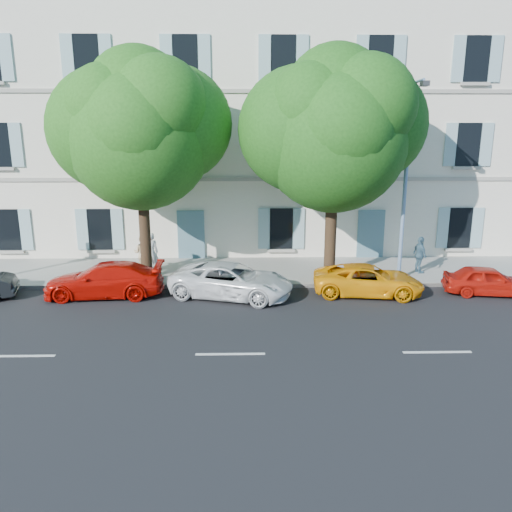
{
  "coord_description": "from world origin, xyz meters",
  "views": [
    {
      "loc": [
        0.46,
        -17.22,
        6.24
      ],
      "look_at": [
        0.87,
        2.0,
        1.4
      ],
      "focal_mm": 35.0,
      "sensor_mm": 36.0,
      "label": 1
    }
  ],
  "objects_px": {
    "car_yellow_supercar": "(368,280)",
    "car_white_coupe": "(232,281)",
    "tree_right": "(334,139)",
    "pedestrian_b": "(143,253)",
    "car_red_coupe": "(104,280)",
    "street_lamp": "(407,172)",
    "car_red_hatchback": "(488,281)",
    "pedestrian_a": "(151,253)",
    "pedestrian_c": "(420,255)",
    "tree_left": "(140,138)"
  },
  "relations": [
    {
      "from": "tree_right",
      "to": "pedestrian_b",
      "type": "bearing_deg",
      "value": 169.84
    },
    {
      "from": "tree_left",
      "to": "pedestrian_a",
      "type": "xyz_separation_m",
      "value": [
        0.06,
        0.75,
        -4.92
      ]
    },
    {
      "from": "car_white_coupe",
      "to": "street_lamp",
      "type": "relative_size",
      "value": 0.59
    },
    {
      "from": "street_lamp",
      "to": "car_yellow_supercar",
      "type": "bearing_deg",
      "value": -140.29
    },
    {
      "from": "tree_left",
      "to": "pedestrian_a",
      "type": "relative_size",
      "value": 5.0
    },
    {
      "from": "car_red_coupe",
      "to": "pedestrian_a",
      "type": "distance_m",
      "value": 3.07
    },
    {
      "from": "pedestrian_b",
      "to": "pedestrian_c",
      "type": "relative_size",
      "value": 1.03
    },
    {
      "from": "car_yellow_supercar",
      "to": "pedestrian_b",
      "type": "relative_size",
      "value": 2.52
    },
    {
      "from": "pedestrian_a",
      "to": "pedestrian_b",
      "type": "bearing_deg",
      "value": -46.35
    },
    {
      "from": "car_yellow_supercar",
      "to": "car_red_hatchback",
      "type": "height_order",
      "value": "car_yellow_supercar"
    },
    {
      "from": "pedestrian_a",
      "to": "pedestrian_c",
      "type": "bearing_deg",
      "value": 159.68
    },
    {
      "from": "street_lamp",
      "to": "pedestrian_c",
      "type": "height_order",
      "value": "street_lamp"
    },
    {
      "from": "car_red_hatchback",
      "to": "tree_right",
      "type": "height_order",
      "value": "tree_right"
    },
    {
      "from": "car_red_coupe",
      "to": "car_yellow_supercar",
      "type": "bearing_deg",
      "value": 87.42
    },
    {
      "from": "pedestrian_a",
      "to": "tree_right",
      "type": "bearing_deg",
      "value": 151.85
    },
    {
      "from": "car_red_hatchback",
      "to": "pedestrian_b",
      "type": "height_order",
      "value": "pedestrian_b"
    },
    {
      "from": "car_white_coupe",
      "to": "tree_right",
      "type": "bearing_deg",
      "value": -50.35
    },
    {
      "from": "car_yellow_supercar",
      "to": "pedestrian_c",
      "type": "height_order",
      "value": "pedestrian_c"
    },
    {
      "from": "car_red_hatchback",
      "to": "pedestrian_c",
      "type": "xyz_separation_m",
      "value": [
        -1.81,
        2.62,
        0.39
      ]
    },
    {
      "from": "tree_left",
      "to": "car_red_hatchback",
      "type": "bearing_deg",
      "value": -8.93
    },
    {
      "from": "tree_left",
      "to": "pedestrian_c",
      "type": "height_order",
      "value": "tree_left"
    },
    {
      "from": "tree_left",
      "to": "tree_right",
      "type": "relative_size",
      "value": 1.0
    },
    {
      "from": "car_red_coupe",
      "to": "pedestrian_c",
      "type": "distance_m",
      "value": 13.33
    },
    {
      "from": "car_red_coupe",
      "to": "pedestrian_a",
      "type": "bearing_deg",
      "value": 152.24
    },
    {
      "from": "car_white_coupe",
      "to": "tree_right",
      "type": "height_order",
      "value": "tree_right"
    },
    {
      "from": "car_red_hatchback",
      "to": "street_lamp",
      "type": "height_order",
      "value": "street_lamp"
    },
    {
      "from": "car_yellow_supercar",
      "to": "car_white_coupe",
      "type": "bearing_deg",
      "value": 99.09
    },
    {
      "from": "tree_right",
      "to": "street_lamp",
      "type": "distance_m",
      "value": 3.23
    },
    {
      "from": "car_red_coupe",
      "to": "car_white_coupe",
      "type": "distance_m",
      "value": 4.92
    },
    {
      "from": "street_lamp",
      "to": "pedestrian_a",
      "type": "xyz_separation_m",
      "value": [
        -10.61,
        1.38,
        -3.58
      ]
    },
    {
      "from": "car_yellow_supercar",
      "to": "pedestrian_a",
      "type": "distance_m",
      "value": 9.36
    },
    {
      "from": "car_red_coupe",
      "to": "street_lamp",
      "type": "xyz_separation_m",
      "value": [
        11.92,
        1.37,
        3.98
      ]
    },
    {
      "from": "street_lamp",
      "to": "pedestrian_b",
      "type": "bearing_deg",
      "value": 171.8
    },
    {
      "from": "car_white_coupe",
      "to": "pedestrian_c",
      "type": "xyz_separation_m",
      "value": [
        8.18,
        2.68,
        0.31
      ]
    },
    {
      "from": "car_red_hatchback",
      "to": "pedestrian_a",
      "type": "bearing_deg",
      "value": 87.45
    },
    {
      "from": "tree_left",
      "to": "pedestrian_a",
      "type": "distance_m",
      "value": 4.97
    },
    {
      "from": "pedestrian_b",
      "to": "car_red_hatchback",
      "type": "bearing_deg",
      "value": 176.44
    },
    {
      "from": "car_red_hatchback",
      "to": "tree_left",
      "type": "xyz_separation_m",
      "value": [
        -13.66,
        2.15,
        5.4
      ]
    },
    {
      "from": "car_yellow_supercar",
      "to": "pedestrian_a",
      "type": "height_order",
      "value": "pedestrian_a"
    },
    {
      "from": "car_red_hatchback",
      "to": "tree_left",
      "type": "height_order",
      "value": "tree_left"
    },
    {
      "from": "car_red_coupe",
      "to": "pedestrian_a",
      "type": "xyz_separation_m",
      "value": [
        1.3,
        2.75,
        0.4
      ]
    },
    {
      "from": "tree_right",
      "to": "car_yellow_supercar",
      "type": "bearing_deg",
      "value": -50.71
    },
    {
      "from": "car_red_hatchback",
      "to": "pedestrian_a",
      "type": "xyz_separation_m",
      "value": [
        -13.6,
        2.9,
        0.49
      ]
    },
    {
      "from": "tree_left",
      "to": "car_yellow_supercar",
      "type": "bearing_deg",
      "value": -12.76
    },
    {
      "from": "car_red_coupe",
      "to": "pedestrian_a",
      "type": "height_order",
      "value": "pedestrian_a"
    },
    {
      "from": "car_red_coupe",
      "to": "street_lamp",
      "type": "height_order",
      "value": "street_lamp"
    },
    {
      "from": "car_red_coupe",
      "to": "tree_left",
      "type": "bearing_deg",
      "value": 145.66
    },
    {
      "from": "tree_right",
      "to": "tree_left",
      "type": "bearing_deg",
      "value": 176.39
    },
    {
      "from": "car_red_coupe",
      "to": "car_red_hatchback",
      "type": "bearing_deg",
      "value": 87.04
    },
    {
      "from": "car_yellow_supercar",
      "to": "street_lamp",
      "type": "height_order",
      "value": "street_lamp"
    }
  ]
}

